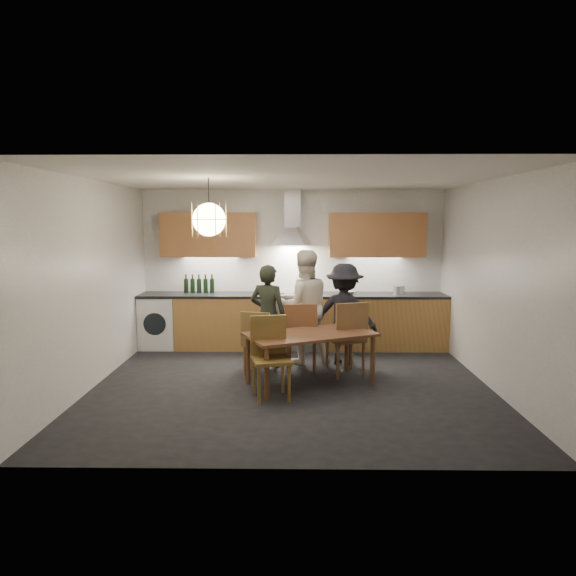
{
  "coord_description": "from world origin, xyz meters",
  "views": [
    {
      "loc": [
        0.05,
        -6.35,
        2.08
      ],
      "look_at": [
        -0.05,
        0.4,
        1.2
      ],
      "focal_mm": 32.0,
      "sensor_mm": 36.0,
      "label": 1
    }
  ],
  "objects_px": {
    "wine_bottles": "(199,284)",
    "stock_pot": "(399,290)",
    "mixing_bowl": "(347,293)",
    "chair_front": "(270,351)",
    "dining_table": "(310,339)",
    "chair_back_left": "(258,339)",
    "person_right": "(344,314)",
    "person_mid": "(304,306)",
    "person_left": "(268,316)"
  },
  "relations": [
    {
      "from": "chair_front",
      "to": "stock_pot",
      "type": "distance_m",
      "value": 3.11
    },
    {
      "from": "person_left",
      "to": "person_mid",
      "type": "height_order",
      "value": "person_mid"
    },
    {
      "from": "person_right",
      "to": "chair_front",
      "type": "bearing_deg",
      "value": 71.25
    },
    {
      "from": "dining_table",
      "to": "chair_front",
      "type": "distance_m",
      "value": 0.67
    },
    {
      "from": "chair_back_left",
      "to": "wine_bottles",
      "type": "relative_size",
      "value": 1.76
    },
    {
      "from": "chair_back_left",
      "to": "mixing_bowl",
      "type": "height_order",
      "value": "mixing_bowl"
    },
    {
      "from": "person_left",
      "to": "mixing_bowl",
      "type": "bearing_deg",
      "value": -122.33
    },
    {
      "from": "chair_front",
      "to": "person_mid",
      "type": "xyz_separation_m",
      "value": [
        0.43,
        1.52,
        0.28
      ]
    },
    {
      "from": "person_left",
      "to": "stock_pot",
      "type": "height_order",
      "value": "person_left"
    },
    {
      "from": "chair_back_left",
      "to": "person_left",
      "type": "relative_size",
      "value": 0.6
    },
    {
      "from": "mixing_bowl",
      "to": "wine_bottles",
      "type": "xyz_separation_m",
      "value": [
        -2.43,
        0.16,
        0.12
      ]
    },
    {
      "from": "dining_table",
      "to": "chair_back_left",
      "type": "height_order",
      "value": "chair_back_left"
    },
    {
      "from": "chair_front",
      "to": "mixing_bowl",
      "type": "distance_m",
      "value": 2.6
    },
    {
      "from": "chair_back_left",
      "to": "wine_bottles",
      "type": "xyz_separation_m",
      "value": [
        -1.09,
        1.64,
        0.54
      ]
    },
    {
      "from": "dining_table",
      "to": "person_right",
      "type": "bearing_deg",
      "value": 37.7
    },
    {
      "from": "chair_back_left",
      "to": "person_left",
      "type": "bearing_deg",
      "value": -90.7
    },
    {
      "from": "mixing_bowl",
      "to": "chair_back_left",
      "type": "bearing_deg",
      "value": -132.27
    },
    {
      "from": "chair_back_left",
      "to": "person_right",
      "type": "bearing_deg",
      "value": -140.2
    },
    {
      "from": "chair_back_left",
      "to": "chair_front",
      "type": "bearing_deg",
      "value": 117.39
    },
    {
      "from": "mixing_bowl",
      "to": "stock_pot",
      "type": "distance_m",
      "value": 0.85
    },
    {
      "from": "person_right",
      "to": "wine_bottles",
      "type": "bearing_deg",
      "value": -7.54
    },
    {
      "from": "stock_pot",
      "to": "wine_bottles",
      "type": "distance_m",
      "value": 3.28
    },
    {
      "from": "chair_front",
      "to": "dining_table",
      "type": "bearing_deg",
      "value": 28.52
    },
    {
      "from": "dining_table",
      "to": "person_mid",
      "type": "relative_size",
      "value": 1.07
    },
    {
      "from": "dining_table",
      "to": "wine_bottles",
      "type": "xyz_separation_m",
      "value": [
        -1.79,
        2.02,
        0.46
      ]
    },
    {
      "from": "person_right",
      "to": "mixing_bowl",
      "type": "distance_m",
      "value": 0.9
    },
    {
      "from": "wine_bottles",
      "to": "dining_table",
      "type": "bearing_deg",
      "value": -48.49
    },
    {
      "from": "chair_front",
      "to": "person_right",
      "type": "height_order",
      "value": "person_right"
    },
    {
      "from": "chair_front",
      "to": "wine_bottles",
      "type": "distance_m",
      "value": 2.83
    },
    {
      "from": "person_mid",
      "to": "dining_table",
      "type": "bearing_deg",
      "value": 82.73
    },
    {
      "from": "chair_back_left",
      "to": "person_left",
      "type": "xyz_separation_m",
      "value": [
        0.12,
        0.47,
        0.23
      ]
    },
    {
      "from": "stock_pot",
      "to": "chair_back_left",
      "type": "bearing_deg",
      "value": -144.99
    },
    {
      "from": "chair_front",
      "to": "person_mid",
      "type": "height_order",
      "value": "person_mid"
    },
    {
      "from": "dining_table",
      "to": "chair_front",
      "type": "bearing_deg",
      "value": -162.63
    },
    {
      "from": "mixing_bowl",
      "to": "stock_pot",
      "type": "relative_size",
      "value": 1.42
    },
    {
      "from": "person_right",
      "to": "mixing_bowl",
      "type": "height_order",
      "value": "person_right"
    },
    {
      "from": "chair_front",
      "to": "person_left",
      "type": "bearing_deg",
      "value": 80.52
    },
    {
      "from": "chair_back_left",
      "to": "chair_front",
      "type": "relative_size",
      "value": 0.92
    },
    {
      "from": "person_right",
      "to": "chair_back_left",
      "type": "bearing_deg",
      "value": 43.03
    },
    {
      "from": "dining_table",
      "to": "person_left",
      "type": "relative_size",
      "value": 1.21
    },
    {
      "from": "chair_back_left",
      "to": "mixing_bowl",
      "type": "distance_m",
      "value": 2.04
    },
    {
      "from": "person_right",
      "to": "stock_pot",
      "type": "height_order",
      "value": "person_right"
    },
    {
      "from": "wine_bottles",
      "to": "stock_pot",
      "type": "bearing_deg",
      "value": -1.82
    },
    {
      "from": "dining_table",
      "to": "chair_front",
      "type": "height_order",
      "value": "chair_front"
    },
    {
      "from": "dining_table",
      "to": "person_mid",
      "type": "height_order",
      "value": "person_mid"
    },
    {
      "from": "mixing_bowl",
      "to": "stock_pot",
      "type": "bearing_deg",
      "value": 3.81
    },
    {
      "from": "dining_table",
      "to": "wine_bottles",
      "type": "distance_m",
      "value": 2.74
    },
    {
      "from": "dining_table",
      "to": "mixing_bowl",
      "type": "relative_size",
      "value": 6.8
    },
    {
      "from": "chair_back_left",
      "to": "person_left",
      "type": "distance_m",
      "value": 0.54
    },
    {
      "from": "dining_table",
      "to": "mixing_bowl",
      "type": "distance_m",
      "value": 2.0
    }
  ]
}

